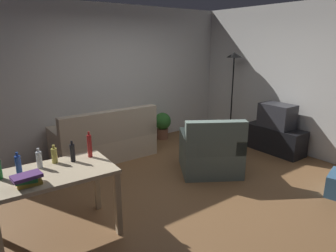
{
  "coord_description": "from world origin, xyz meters",
  "views": [
    {
      "loc": [
        -2.55,
        -3.12,
        2.03
      ],
      "look_at": [
        0.1,
        0.5,
        0.75
      ],
      "focal_mm": 31.86,
      "sensor_mm": 36.0,
      "label": 1
    }
  ],
  "objects": [
    {
      "name": "bottle_clear",
      "position": [
        -1.93,
        -0.03,
        0.85
      ],
      "size": [
        0.06,
        0.06,
        0.22
      ],
      "color": "silver",
      "rests_on": "desk"
    },
    {
      "name": "couch",
      "position": [
        -0.49,
        1.59,
        0.31
      ],
      "size": [
        1.73,
        0.84,
        0.92
      ],
      "rotation": [
        0.0,
        0.0,
        3.14
      ],
      "color": "beige",
      "rests_on": "ground_plane"
    },
    {
      "name": "armchair",
      "position": [
        0.61,
        0.05,
        0.32
      ],
      "size": [
        1.21,
        1.19,
        0.92
      ],
      "rotation": [
        0.0,
        0.0,
        2.59
      ],
      "color": "slate",
      "rests_on": "ground_plane"
    },
    {
      "name": "bottle_blue",
      "position": [
        -2.14,
        -0.07,
        0.86
      ],
      "size": [
        0.06,
        0.06,
        0.23
      ],
      "color": "#2347A3",
      "rests_on": "desk"
    },
    {
      "name": "desk",
      "position": [
        -1.86,
        -0.2,
        0.65
      ],
      "size": [
        1.23,
        0.75,
        0.76
      ],
      "rotation": [
        0.0,
        0.0,
        -0.04
      ],
      "color": "#C6B28E",
      "rests_on": "ground_plane"
    },
    {
      "name": "book_stack",
      "position": [
        -2.12,
        -0.37,
        0.82
      ],
      "size": [
        0.27,
        0.19,
        0.1
      ],
      "color": "#B7932D",
      "rests_on": "desk"
    },
    {
      "name": "wall_right",
      "position": [
        2.6,
        0.0,
        1.35
      ],
      "size": [
        0.1,
        4.4,
        2.7
      ],
      "primitive_type": "cube",
      "color": "silver",
      "rests_on": "ground_plane"
    },
    {
      "name": "bottle_dark",
      "position": [
        -1.6,
        -0.06,
        0.86
      ],
      "size": [
        0.05,
        0.05,
        0.24
      ],
      "color": "black",
      "rests_on": "desk"
    },
    {
      "name": "bottle_red",
      "position": [
        -1.39,
        -0.04,
        0.89
      ],
      "size": [
        0.05,
        0.05,
        0.3
      ],
      "color": "#AD2323",
      "rests_on": "desk"
    },
    {
      "name": "tv_stand",
      "position": [
        2.25,
        0.01,
        0.24
      ],
      "size": [
        0.44,
        1.1,
        0.48
      ],
      "rotation": [
        0.0,
        0.0,
        1.57
      ],
      "color": "black",
      "rests_on": "ground_plane"
    },
    {
      "name": "potted_plant",
      "position": [
        0.98,
        1.9,
        0.33
      ],
      "size": [
        0.36,
        0.36,
        0.57
      ],
      "color": "brown",
      "rests_on": "ground_plane"
    },
    {
      "name": "wall_rear",
      "position": [
        0.0,
        2.2,
        1.35
      ],
      "size": [
        5.2,
        0.1,
        2.7
      ],
      "primitive_type": "cube",
      "color": "silver",
      "rests_on": "ground_plane"
    },
    {
      "name": "tv",
      "position": [
        2.25,
        0.01,
        0.7
      ],
      "size": [
        0.41,
        0.6,
        0.44
      ],
      "rotation": [
        0.0,
        0.0,
        1.57
      ],
      "color": "#2D2D33",
      "rests_on": "tv_stand"
    },
    {
      "name": "torchiere_lamp",
      "position": [
        2.25,
        1.13,
        1.41
      ],
      "size": [
        0.32,
        0.32,
        1.81
      ],
      "color": "black",
      "rests_on": "ground_plane"
    },
    {
      "name": "ground_plane",
      "position": [
        0.0,
        0.0,
        -0.01
      ],
      "size": [
        5.2,
        4.4,
        0.02
      ],
      "primitive_type": "cube",
      "color": "brown"
    },
    {
      "name": "bottle_squat",
      "position": [
        -1.77,
        0.02,
        0.85
      ],
      "size": [
        0.06,
        0.06,
        0.2
      ],
      "color": "#BCB24C",
      "rests_on": "desk"
    }
  ]
}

